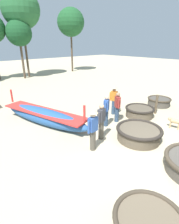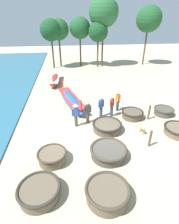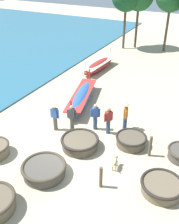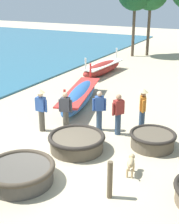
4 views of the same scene
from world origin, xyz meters
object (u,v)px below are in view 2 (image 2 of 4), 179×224
at_px(coracle_beside_post, 39,191).
at_px(tree_tall_back, 80,28).
at_px(coracle_front_right, 178,130).
at_px(tree_center, 58,30).
at_px(fisherman_standing_left, 76,114).
at_px(tree_leftmost, 104,12).
at_px(fisherman_by_coracle, 88,112).
at_px(coracle_far_right, 108,151).
at_px(coracle_far_left, 107,126).
at_px(fisherman_crouching, 112,106).
at_px(long_boat_ochre_hull, 71,100).
at_px(tree_rightmost, 98,32).
at_px(fisherman_standing_right, 101,106).
at_px(long_boat_green_hull, 55,79).
at_px(coracle_center, 52,156).
at_px(dog, 142,128).
at_px(mooring_post_inland, 149,112).
at_px(tree_left_mid, 51,30).
at_px(coracle_weathered, 132,114).
at_px(mooring_post_mid_beach, 150,138).
at_px(coracle_tilted, 164,111).
at_px(tree_right_mid, 149,19).

relative_size(coracle_beside_post, tree_tall_back, 0.27).
relative_size(coracle_front_right, tree_center, 0.27).
height_order(fisherman_standing_left, tree_leftmost, tree_leftmost).
xyz_separation_m(fisherman_by_coracle, tree_leftmost, (4.18, 16.08, 6.30)).
bearing_deg(coracle_far_right, coracle_far_left, 79.17).
height_order(fisherman_crouching, tree_center, tree_center).
height_order(long_boat_ochre_hull, tree_center, tree_center).
height_order(tree_rightmost, tree_center, tree_center).
relative_size(fisherman_standing_left, fisherman_crouching, 1.06).
relative_size(coracle_far_right, fisherman_standing_right, 1.26).
bearing_deg(coracle_far_right, long_boat_green_hull, 104.89).
distance_m(coracle_center, dog, 5.82).
xyz_separation_m(coracle_far_right, fisherman_crouching, (1.20, 4.20, 0.54)).
distance_m(mooring_post_inland, tree_center, 18.37).
xyz_separation_m(coracle_far_right, coracle_far_left, (0.46, 2.39, 0.01)).
height_order(coracle_center, tree_leftmost, tree_leftmost).
height_order(mooring_post_inland, tree_left_mid, tree_left_mid).
relative_size(fisherman_crouching, tree_tall_back, 0.24).
xyz_separation_m(fisherman_crouching, mooring_post_inland, (2.54, -0.82, -0.28)).
bearing_deg(long_boat_green_hull, tree_center, 85.41).
relative_size(fisherman_crouching, tree_leftmost, 0.17).
distance_m(long_boat_green_hull, tree_leftmost, 12.01).
relative_size(coracle_center, coracle_far_right, 0.76).
relative_size(coracle_weathered, tree_center, 0.25).
xyz_separation_m(coracle_far_right, mooring_post_mid_beach, (2.51, 0.50, 0.23)).
bearing_deg(coracle_far_right, long_boat_ochre_hull, 104.71).
distance_m(dog, mooring_post_mid_beach, 1.34).
relative_size(coracle_front_right, fisherman_standing_right, 1.12).
height_order(coracle_front_right, coracle_tilted, coracle_tilted).
distance_m(coracle_front_right, coracle_weathered, 3.21).
distance_m(coracle_center, long_boat_green_hull, 12.37).
relative_size(coracle_tilted, tree_center, 0.23).
bearing_deg(fisherman_standing_right, coracle_beside_post, -121.11).
height_order(tree_left_mid, tree_tall_back, tree_tall_back).
xyz_separation_m(coracle_center, coracle_beside_post, (-0.41, -1.98, -0.01)).
height_order(coracle_weathered, mooring_post_mid_beach, mooring_post_mid_beach).
distance_m(coracle_beside_post, tree_rightmost, 22.33).
relative_size(coracle_beside_post, tree_right_mid, 0.22).
distance_m(tree_tall_back, tree_right_mid, 9.78).
bearing_deg(fisherman_crouching, coracle_center, -134.53).
bearing_deg(fisherman_standing_left, fisherman_by_coracle, 24.06).
bearing_deg(fisherman_standing_right, coracle_far_right, -95.52).
bearing_deg(long_boat_green_hull, dog, -60.82).
xyz_separation_m(dog, tree_rightmost, (0.13, 17.21, 4.40)).
bearing_deg(fisherman_standing_left, tree_left_mid, 97.71).
height_order(dog, tree_right_mid, tree_right_mid).
relative_size(tree_rightmost, tree_tall_back, 0.92).
distance_m(coracle_tilted, coracle_far_left, 4.98).
height_order(long_boat_green_hull, dog, long_boat_green_hull).
distance_m(coracle_front_right, fisherman_crouching, 4.61).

